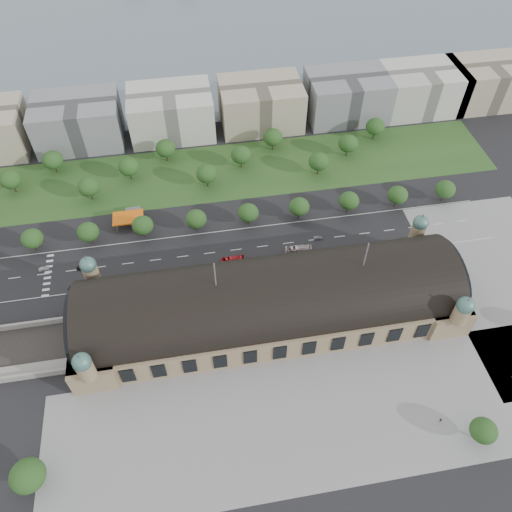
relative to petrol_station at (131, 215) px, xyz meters
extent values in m
plane|color=black|center=(53.91, -65.28, -2.95)|extent=(900.00, 900.00, 0.00)
cube|color=#907759|center=(53.91, -65.28, 3.05)|extent=(150.00, 40.00, 12.00)
cube|color=#907759|center=(-13.09, -65.28, 3.05)|extent=(16.00, 43.00, 12.00)
cube|color=#907759|center=(120.91, -65.28, 3.05)|extent=(16.00, 43.00, 12.00)
cylinder|color=black|center=(53.91, -65.28, 9.05)|extent=(144.00, 37.60, 37.60)
cylinder|color=black|center=(-19.09, -65.28, 11.05)|extent=(1.20, 32.00, 32.00)
cylinder|color=black|center=(126.91, -65.28, 11.05)|extent=(1.20, 32.00, 32.00)
cylinder|color=#907759|center=(-13.09, -44.28, 13.05)|extent=(6.00, 6.00, 8.00)
sphere|color=#456F66|center=(-13.09, -44.28, 18.55)|extent=(6.40, 6.40, 6.40)
cone|color=#456F66|center=(-13.09, -44.28, 22.55)|extent=(1.00, 1.00, 2.50)
cylinder|color=#907759|center=(120.91, -44.28, 13.05)|extent=(6.00, 6.00, 8.00)
sphere|color=#456F66|center=(120.91, -44.28, 18.55)|extent=(6.40, 6.40, 6.40)
cone|color=#456F66|center=(120.91, -44.28, 22.55)|extent=(1.00, 1.00, 2.50)
cylinder|color=#907759|center=(-13.09, -86.28, 13.05)|extent=(6.00, 6.00, 8.00)
sphere|color=#456F66|center=(-13.09, -86.28, 18.55)|extent=(6.40, 6.40, 6.40)
cone|color=#456F66|center=(-13.09, -86.28, 22.55)|extent=(1.00, 1.00, 2.50)
cylinder|color=#907759|center=(120.91, -86.28, 13.05)|extent=(6.00, 6.00, 8.00)
sphere|color=#456F66|center=(120.91, -86.28, 18.55)|extent=(6.40, 6.40, 6.40)
cone|color=#456F66|center=(120.91, -86.28, 22.55)|extent=(1.00, 1.00, 2.50)
cylinder|color=#59595B|center=(33.91, -65.28, 28.55)|extent=(0.50, 0.50, 12.00)
cylinder|color=#59595B|center=(88.91, -65.28, 28.55)|extent=(0.50, 0.50, 12.00)
cube|color=gray|center=(63.91, -109.28, -2.95)|extent=(190.00, 48.00, 0.12)
cube|color=gray|center=(156.91, -65.28, -2.95)|extent=(56.00, 100.00, 0.12)
cube|color=black|center=(33.91, -27.28, -2.95)|extent=(260.00, 26.00, 0.10)
cube|color=#284F1F|center=(38.91, 27.72, -2.95)|extent=(300.00, 45.00, 0.10)
cube|color=orange|center=(-1.09, -3.28, 1.75)|extent=(14.00, 9.00, 0.70)
cube|color=#59595B|center=(0.91, 2.72, -1.35)|extent=(7.00, 5.00, 3.20)
cylinder|color=#59595B|center=(-6.59, -0.08, -0.75)|extent=(0.50, 0.50, 4.40)
cylinder|color=#59595B|center=(4.41, -0.08, -0.75)|extent=(0.50, 0.50, 4.40)
cylinder|color=#59595B|center=(-6.59, -6.48, -0.75)|extent=(0.50, 0.50, 4.40)
cylinder|color=#59595B|center=(4.41, -6.48, -0.75)|extent=(0.50, 0.50, 4.40)
cube|color=slate|center=(53.91, 232.72, -2.95)|extent=(700.00, 320.00, 0.08)
cube|color=gray|center=(-26.09, 67.72, 9.05)|extent=(45.00, 32.00, 24.00)
cube|color=beige|center=(23.91, 67.72, 9.05)|extent=(45.00, 32.00, 24.00)
cube|color=tan|center=(73.91, 67.72, 9.05)|extent=(45.00, 32.00, 24.00)
cube|color=gray|center=(123.91, 67.72, 9.05)|extent=(45.00, 32.00, 24.00)
cube|color=beige|center=(168.91, 67.72, 9.05)|extent=(45.00, 32.00, 24.00)
cube|color=tan|center=(208.91, 67.72, 9.05)|extent=(45.00, 32.00, 24.00)
cylinder|color=#2D2116|center=(-42.09, -12.28, -0.79)|extent=(0.70, 0.70, 4.32)
ellipsoid|color=#1F4117|center=(-42.09, -12.28, 4.49)|extent=(9.60, 9.60, 8.16)
cylinder|color=#2D2116|center=(-18.09, -12.28, -0.79)|extent=(0.70, 0.70, 4.32)
ellipsoid|color=#1F4117|center=(-18.09, -12.28, 4.49)|extent=(9.60, 9.60, 8.16)
cylinder|color=#2D2116|center=(5.91, -12.28, -0.79)|extent=(0.70, 0.70, 4.32)
ellipsoid|color=#1F4117|center=(5.91, -12.28, 4.49)|extent=(9.60, 9.60, 8.16)
cylinder|color=#2D2116|center=(29.91, -12.28, -0.79)|extent=(0.70, 0.70, 4.32)
ellipsoid|color=#1F4117|center=(29.91, -12.28, 4.49)|extent=(9.60, 9.60, 8.16)
cylinder|color=#2D2116|center=(53.91, -12.28, -0.79)|extent=(0.70, 0.70, 4.32)
ellipsoid|color=#1F4117|center=(53.91, -12.28, 4.49)|extent=(9.60, 9.60, 8.16)
cylinder|color=#2D2116|center=(77.91, -12.28, -0.79)|extent=(0.70, 0.70, 4.32)
ellipsoid|color=#1F4117|center=(77.91, -12.28, 4.49)|extent=(9.60, 9.60, 8.16)
cylinder|color=#2D2116|center=(101.91, -12.28, -0.79)|extent=(0.70, 0.70, 4.32)
ellipsoid|color=#1F4117|center=(101.91, -12.28, 4.49)|extent=(9.60, 9.60, 8.16)
cylinder|color=#2D2116|center=(125.91, -12.28, -0.79)|extent=(0.70, 0.70, 4.32)
ellipsoid|color=#1F4117|center=(125.91, -12.28, 4.49)|extent=(9.60, 9.60, 8.16)
cylinder|color=#2D2116|center=(149.91, -12.28, -0.79)|extent=(0.70, 0.70, 4.32)
ellipsoid|color=#1F4117|center=(149.91, -12.28, 4.49)|extent=(9.60, 9.60, 8.16)
cylinder|color=#2D2116|center=(-57.09, 29.72, -0.61)|extent=(0.70, 0.70, 4.68)
ellipsoid|color=#1F4117|center=(-57.09, 29.72, 5.11)|extent=(10.40, 10.40, 8.84)
cylinder|color=#2D2116|center=(-38.09, 41.72, -0.61)|extent=(0.70, 0.70, 4.68)
ellipsoid|color=#1F4117|center=(-38.09, 41.72, 5.11)|extent=(10.40, 10.40, 8.84)
cylinder|color=#2D2116|center=(-19.09, 17.72, -0.61)|extent=(0.70, 0.70, 4.68)
ellipsoid|color=#1F4117|center=(-19.09, 17.72, 5.11)|extent=(10.40, 10.40, 8.84)
cylinder|color=#2D2116|center=(-0.09, 29.72, -0.61)|extent=(0.70, 0.70, 4.68)
ellipsoid|color=#1F4117|center=(-0.09, 29.72, 5.11)|extent=(10.40, 10.40, 8.84)
cylinder|color=#2D2116|center=(18.91, 41.72, -0.61)|extent=(0.70, 0.70, 4.68)
ellipsoid|color=#1F4117|center=(18.91, 41.72, 5.11)|extent=(10.40, 10.40, 8.84)
cylinder|color=#2D2116|center=(37.91, 17.72, -0.61)|extent=(0.70, 0.70, 4.68)
ellipsoid|color=#1F4117|center=(37.91, 17.72, 5.11)|extent=(10.40, 10.40, 8.84)
cylinder|color=#2D2116|center=(56.91, 29.72, -0.61)|extent=(0.70, 0.70, 4.68)
ellipsoid|color=#1F4117|center=(56.91, 29.72, 5.11)|extent=(10.40, 10.40, 8.84)
cylinder|color=#2D2116|center=(75.91, 41.72, -0.61)|extent=(0.70, 0.70, 4.68)
ellipsoid|color=#1F4117|center=(75.91, 41.72, 5.11)|extent=(10.40, 10.40, 8.84)
cylinder|color=#2D2116|center=(94.91, 17.72, -0.61)|extent=(0.70, 0.70, 4.68)
ellipsoid|color=#1F4117|center=(94.91, 17.72, 5.11)|extent=(10.40, 10.40, 8.84)
cylinder|color=#2D2116|center=(113.91, 29.72, -0.61)|extent=(0.70, 0.70, 4.68)
ellipsoid|color=#1F4117|center=(113.91, 29.72, 5.11)|extent=(10.40, 10.40, 8.84)
cylinder|color=#2D2116|center=(132.91, 41.72, -0.61)|extent=(0.70, 0.70, 4.68)
ellipsoid|color=#1F4117|center=(132.91, 41.72, 5.11)|extent=(10.40, 10.40, 8.84)
cylinder|color=#2D2116|center=(-31.09, -115.28, -0.61)|extent=(0.70, 0.70, 4.68)
ellipsoid|color=#1F4117|center=(-31.09, -115.28, 5.11)|extent=(11.00, 11.00, 9.35)
cylinder|color=#2D2116|center=(113.91, -125.28, -0.97)|extent=(0.70, 0.70, 3.96)
ellipsoid|color=#1F4117|center=(113.91, -125.28, 3.87)|extent=(9.00, 9.00, 7.65)
imported|color=#93969B|center=(-37.87, -24.73, -2.25)|extent=(4.39, 1.99, 1.40)
imported|color=black|center=(-21.72, -26.96, -2.29)|extent=(4.89, 2.54, 1.32)
imported|color=#172442|center=(50.81, -34.55, -2.27)|extent=(4.17, 2.12, 1.36)
imported|color=#56595E|center=(83.87, -27.06, -2.24)|extent=(4.44, 1.96, 1.42)
imported|color=silver|center=(123.80, -35.07, -2.24)|extent=(5.26, 2.78, 1.41)
imported|color=black|center=(-22.18, -44.28, -2.28)|extent=(4.13, 3.45, 1.33)
imported|color=maroon|center=(-17.28, -40.28, -2.27)|extent=(5.28, 4.80, 1.37)
imported|color=#1A2149|center=(2.17, -41.99, -2.23)|extent=(5.26, 4.48, 1.45)
imported|color=#525659|center=(-1.37, -44.28, -2.13)|extent=(5.06, 4.23, 1.63)
imported|color=silver|center=(6.02, -44.28, -2.24)|extent=(4.58, 2.90, 1.43)
imported|color=#94979C|center=(31.40, -44.28, -2.13)|extent=(6.44, 5.21, 1.63)
imported|color=black|center=(17.38, -44.28, -2.26)|extent=(5.02, 4.24, 1.38)
imported|color=red|center=(43.48, -34.18, -1.49)|extent=(10.51, 2.55, 2.92)
imported|color=beige|center=(73.17, -33.28, -1.27)|extent=(12.24, 3.67, 3.36)
imported|color=beige|center=(72.44, -38.28, -1.09)|extent=(13.43, 3.52, 3.72)
imported|color=gray|center=(136.50, -106.39, -2.04)|extent=(0.72, 0.79, 1.82)
imported|color=gray|center=(103.92, -117.65, -2.01)|extent=(1.32, 1.02, 1.88)
camera|label=1|loc=(29.74, -175.11, 164.73)|focal=35.00mm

